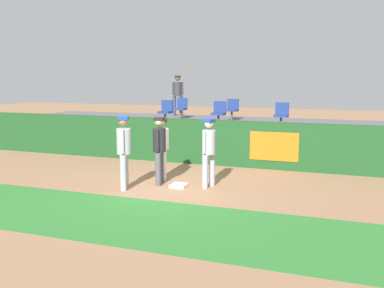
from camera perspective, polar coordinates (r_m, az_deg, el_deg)
name	(u,v)px	position (r m, az deg, el deg)	size (l,w,h in m)	color
ground_plane	(169,188)	(11.37, -3.05, -5.79)	(60.00, 60.00, 0.00)	#936B4C
grass_foreground_strip	(120,218)	(9.16, -9.49, -9.52)	(18.00, 2.80, 0.01)	#2D722D
first_base	(179,186)	(11.44, -1.73, -5.48)	(0.40, 0.40, 0.08)	white
player_fielder_home	(163,144)	(12.28, -3.80, 0.01)	(0.44, 0.56, 1.71)	white
player_runner_visitor	(209,148)	(11.23, 2.22, -0.53)	(0.42, 0.49, 1.80)	#9EA3AD
player_coach_visitor	(124,147)	(11.18, -8.96, -0.44)	(0.45, 0.50, 1.88)	#9EA3AD
player_umpire	(159,146)	(11.56, -4.32, -0.23)	(0.40, 0.50, 1.81)	#4C4C51
field_wall	(209,142)	(14.25, 2.19, 0.23)	(18.00, 0.26, 1.48)	#19471E
bleacher_platform	(229,137)	(16.71, 4.87, 0.94)	(18.00, 4.80, 1.16)	#59595E
seat_back_center	(232,108)	(17.26, 5.32, 4.70)	(0.46, 0.44, 0.84)	#4C4C51
seat_front_center	(219,112)	(15.54, 3.57, 4.27)	(0.46, 0.44, 0.84)	#4C4C51
seat_back_left	(181,107)	(17.94, -1.44, 4.89)	(0.44, 0.44, 0.84)	#4C4C51
seat_front_right	(281,113)	(15.06, 11.69, 3.95)	(0.46, 0.44, 0.84)	#4C4C51
seat_front_left	(166,110)	(16.24, -3.45, 4.46)	(0.44, 0.44, 0.84)	#4C4C51
spectator_hooded	(178,93)	(19.26, -1.89, 6.79)	(0.48, 0.40, 1.76)	#33384C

